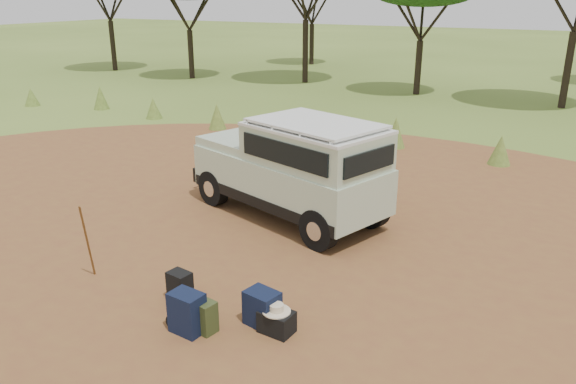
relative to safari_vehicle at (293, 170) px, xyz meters
The scene contains 12 objects.
ground 2.74m from the safari_vehicle, 86.69° to the right, with size 140.00×140.00×0.00m, color #546925.
dirt_clearing 2.74m from the safari_vehicle, 86.69° to the right, with size 23.00×23.00×0.01m, color brown.
grass_fringe 6.16m from the safari_vehicle, 87.55° to the left, with size 36.60×1.60×0.90m.
safari_vehicle is the anchor object (origin of this frame).
walking_staff 4.21m from the safari_vehicle, 112.95° to the right, with size 0.03×0.03×1.35m, color brown.
backpack_black 3.79m from the safari_vehicle, 89.49° to the right, with size 0.34×0.25×0.46m, color black.
backpack_navy 4.43m from the safari_vehicle, 81.58° to the right, with size 0.45×0.32×0.59m, color #101B32.
backpack_olive 4.36m from the safari_vehicle, 78.87° to the right, with size 0.33×0.24×0.46m, color #37401D.
duffel_navy 4.04m from the safari_vehicle, 68.74° to the right, with size 0.45×0.34×0.51m, color #101B32.
hard_case 4.23m from the safari_vehicle, 65.67° to the right, with size 0.45×0.32×0.32m, color black.
stuff_sack 4.38m from the safari_vehicle, 83.90° to the right, with size 0.28×0.28×0.28m, color black.
safari_hat 4.20m from the safari_vehicle, 65.67° to the right, with size 0.38×0.38×0.11m.
Camera 1 is at (4.75, -6.92, 4.35)m, focal length 35.00 mm.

